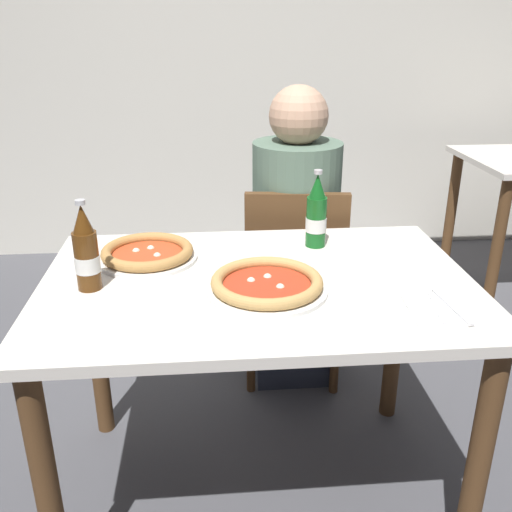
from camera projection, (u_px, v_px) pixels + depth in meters
ground_plane at (257, 486)px, 1.86m from camera, size 8.00×8.00×0.00m
back_wall_tiled at (225, 43)px, 3.39m from camera, size 7.00×0.10×2.60m
dining_table_main at (258, 316)px, 1.61m from camera, size 1.20×0.80×0.75m
chair_behind_table at (294, 275)px, 2.25m from camera, size 0.44×0.44×0.85m
diner_seated at (295, 246)px, 2.26m from camera, size 0.34×0.34×1.21m
pizza_margherita_near at (267, 284)px, 1.49m from camera, size 0.32×0.32×0.04m
pizza_marinara_far at (147, 253)px, 1.69m from camera, size 0.30×0.30×0.04m
beer_bottle_left at (316, 215)px, 1.77m from camera, size 0.07×0.07×0.25m
beer_bottle_center at (86, 252)px, 1.48m from camera, size 0.07×0.07×0.25m
napkin_with_cutlery at (444, 308)px, 1.41m from camera, size 0.19×0.19×0.01m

